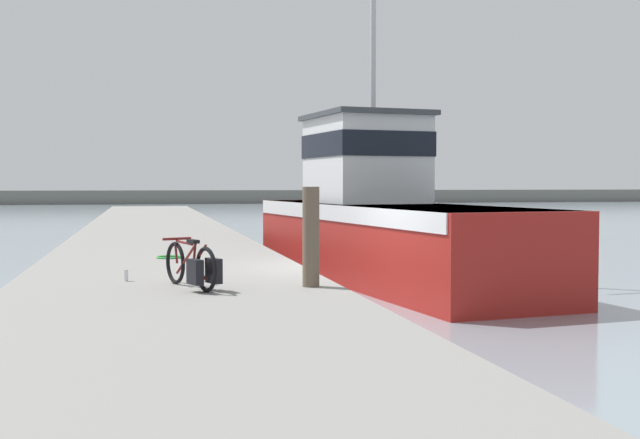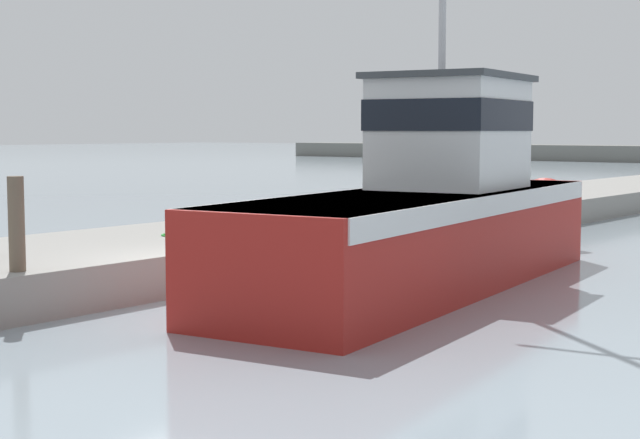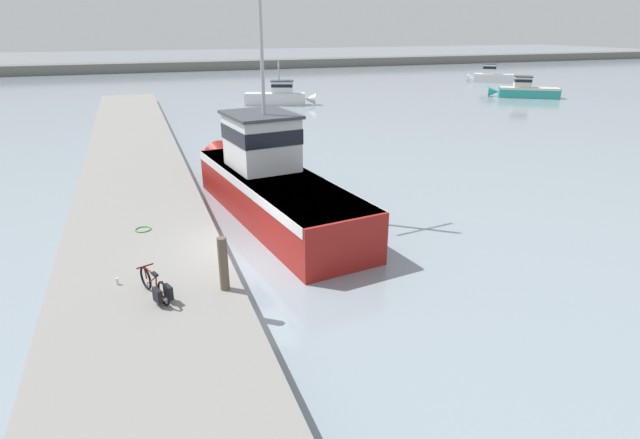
# 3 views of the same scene
# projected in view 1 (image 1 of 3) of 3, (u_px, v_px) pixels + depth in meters

# --- Properties ---
(ground_plane) EXTENTS (320.00, 320.00, 0.00)m
(ground_plane) POSITION_uv_depth(u_px,v_px,m) (347.00, 308.00, 14.47)
(ground_plane) COLOR #84939E
(dock_pier) EXTENTS (4.81, 80.00, 0.75)m
(dock_pier) POSITION_uv_depth(u_px,v_px,m) (169.00, 292.00, 13.77)
(dock_pier) COLOR gray
(dock_pier) RESTS_ON ground_plane
(far_shoreline) EXTENTS (180.00, 5.00, 1.50)m
(far_shoreline) POSITION_uv_depth(u_px,v_px,m) (428.00, 196.00, 96.50)
(far_shoreline) COLOR slate
(far_shoreline) RESTS_ON ground_plane
(fishing_boat_main) EXTENTS (4.35, 13.01, 11.11)m
(fishing_boat_main) POSITION_uv_depth(u_px,v_px,m) (377.00, 219.00, 19.03)
(fishing_boat_main) COLOR maroon
(fishing_boat_main) RESTS_ON ground_plane
(boat_white_moored) EXTENTS (6.80, 3.54, 4.09)m
(boat_white_moored) POSITION_uv_depth(u_px,v_px,m) (379.00, 206.00, 49.00)
(boat_white_moored) COLOR silver
(boat_white_moored) RESTS_ON ground_plane
(bicycle_touring) EXTENTS (0.79, 1.60, 0.70)m
(bicycle_touring) POSITION_uv_depth(u_px,v_px,m) (195.00, 267.00, 11.28)
(bicycle_touring) COLOR black
(bicycle_touring) RESTS_ON dock_pier
(mooring_post) EXTENTS (0.24, 0.24, 1.44)m
(mooring_post) POSITION_uv_depth(u_px,v_px,m) (311.00, 237.00, 11.55)
(mooring_post) COLOR brown
(mooring_post) RESTS_ON dock_pier
(hose_coil) EXTENTS (0.53, 0.53, 0.04)m
(hose_coil) POSITION_uv_depth(u_px,v_px,m) (170.00, 257.00, 16.04)
(hose_coil) COLOR green
(hose_coil) RESTS_ON dock_pier
(water_bottle_on_curb) EXTENTS (0.07, 0.07, 0.18)m
(water_bottle_on_curb) POSITION_uv_depth(u_px,v_px,m) (126.00, 275.00, 12.22)
(water_bottle_on_curb) COLOR silver
(water_bottle_on_curb) RESTS_ON dock_pier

